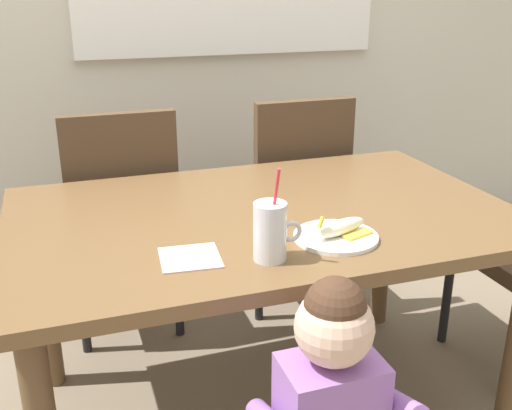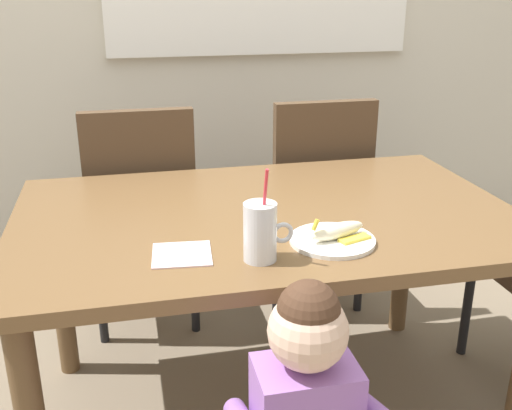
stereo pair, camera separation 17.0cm
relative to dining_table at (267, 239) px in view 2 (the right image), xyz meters
The scene contains 9 objects.
ground_plane 0.65m from the dining_table, ahead, with size 24.00×24.00×0.00m, color #7A6B56.
dining_table is the anchor object (origin of this frame).
dining_chair_left 0.77m from the dining_table, 118.29° to the left, with size 0.44×0.45×0.96m.
dining_chair_right 0.78m from the dining_table, 61.07° to the left, with size 0.44×0.44×0.96m.
toddler_standing 0.65m from the dining_table, 96.03° to the right, with size 0.33×0.24×0.84m.
milk_cup 0.37m from the dining_table, 106.41° to the right, with size 0.13×0.08×0.25m.
snack_plate 0.30m from the dining_table, 66.04° to the right, with size 0.23×0.23×0.01m, color white.
peeled_banana 0.32m from the dining_table, 63.25° to the right, with size 0.18×0.12×0.07m.
paper_napkin 0.39m from the dining_table, 138.39° to the right, with size 0.15×0.15×0.00m, color silver.
Camera 2 is at (-0.40, -1.65, 1.40)m, focal length 42.03 mm.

